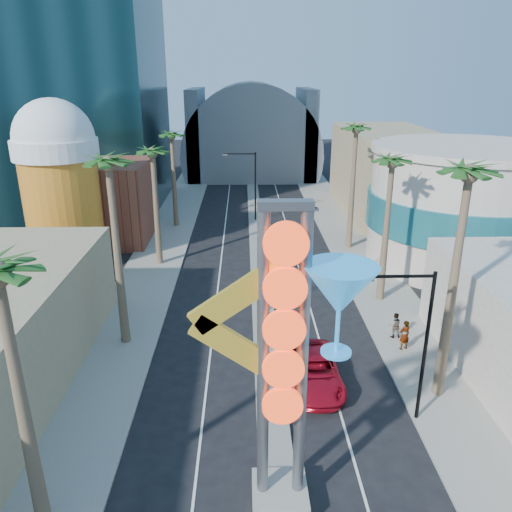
{
  "coord_description": "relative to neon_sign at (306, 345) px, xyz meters",
  "views": [
    {
      "loc": [
        -1.34,
        -12.43,
        16.36
      ],
      "look_at": [
        -0.55,
        19.32,
        4.66
      ],
      "focal_mm": 35.0,
      "sensor_mm": 36.0,
      "label": 1
    }
  ],
  "objects": [
    {
      "name": "sidewalk_west",
      "position": [
        -10.32,
        32.04,
        -7.23
      ],
      "size": [
        5.0,
        100.0,
        0.15
      ],
      "primitive_type": "cube",
      "color": "gray",
      "rests_on": "ground"
    },
    {
      "name": "sidewalk_east",
      "position": [
        8.68,
        32.04,
        -7.23
      ],
      "size": [
        5.0,
        100.0,
        0.15
      ],
      "primitive_type": "cube",
      "color": "gray",
      "rests_on": "ground"
    },
    {
      "name": "median",
      "position": [
        -0.82,
        35.04,
        -7.23
      ],
      "size": [
        1.6,
        84.0,
        0.15
      ],
      "primitive_type": "cube",
      "color": "gray",
      "rests_on": "ground"
    },
    {
      "name": "brick_filler_west",
      "position": [
        -16.82,
        35.04,
        -3.31
      ],
      "size": [
        10.0,
        10.0,
        8.0
      ],
      "primitive_type": "cube",
      "color": "brown",
      "rests_on": "ground"
    },
    {
      "name": "filler_east",
      "position": [
        15.18,
        45.04,
        -2.31
      ],
      "size": [
        10.0,
        20.0,
        10.0
      ],
      "primitive_type": "cube",
      "color": "#988762",
      "rests_on": "ground"
    },
    {
      "name": "beer_mug",
      "position": [
        -17.82,
        27.04,
        0.54
      ],
      "size": [
        7.0,
        7.0,
        14.5
      ],
      "color": "#C7641A",
      "rests_on": "ground"
    },
    {
      "name": "turquoise_building",
      "position": [
        17.18,
        27.04,
        -2.06
      ],
      "size": [
        16.6,
        16.6,
        10.6
      ],
      "color": "#B5A799",
      "rests_on": "ground"
    },
    {
      "name": "canopy",
      "position": [
        -0.82,
        69.04,
        -3.0
      ],
      "size": [
        22.0,
        16.0,
        22.0
      ],
      "color": "slate",
      "rests_on": "ground"
    },
    {
      "name": "neon_sign",
      "position": [
        0.0,
        0.0,
        0.0
      ],
      "size": [
        6.53,
        2.6,
        12.55
      ],
      "color": "gray",
      "rests_on": "ground"
    },
    {
      "name": "streetlight_0",
      "position": [
        -0.27,
        17.04,
        -2.43
      ],
      "size": [
        3.79,
        0.25,
        8.0
      ],
      "color": "black",
      "rests_on": "ground"
    },
    {
      "name": "streetlight_1",
      "position": [
        -1.36,
        41.04,
        -2.43
      ],
      "size": [
        3.79,
        0.25,
        8.0
      ],
      "color": "black",
      "rests_on": "ground"
    },
    {
      "name": "streetlight_2",
      "position": [
        5.91,
        5.04,
        -2.47
      ],
      "size": [
        3.45,
        0.25,
        8.0
      ],
      "color": "black",
      "rests_on": "ground"
    },
    {
      "name": "palm_0",
      "position": [
        -9.82,
        -0.96,
        2.62
      ],
      "size": [
        2.4,
        2.4,
        11.7
      ],
      "color": "brown",
      "rests_on": "ground"
    },
    {
      "name": "palm_1",
      "position": [
        -9.82,
        13.04,
        3.52
      ],
      "size": [
        2.4,
        2.4,
        12.7
      ],
      "color": "brown",
      "rests_on": "ground"
    },
    {
      "name": "palm_2",
      "position": [
        -9.82,
        27.04,
        2.17
      ],
      "size": [
        2.4,
        2.4,
        11.2
      ],
      "color": "brown",
      "rests_on": "ground"
    },
    {
      "name": "palm_3",
      "position": [
        -9.82,
        39.04,
        2.17
      ],
      "size": [
        2.4,
        2.4,
        11.2
      ],
      "color": "brown",
      "rests_on": "ground"
    },
    {
      "name": "palm_5",
      "position": [
        8.18,
        7.04,
        3.96
      ],
      "size": [
        2.4,
        2.4,
        13.2
      ],
      "color": "brown",
      "rests_on": "ground"
    },
    {
      "name": "palm_6",
      "position": [
        8.18,
        19.04,
        2.62
      ],
      "size": [
        2.4,
        2.4,
        11.7
      ],
      "color": "brown",
      "rests_on": "ground"
    },
    {
      "name": "palm_7",
      "position": [
        8.18,
        31.04,
        3.52
      ],
      "size": [
        2.4,
        2.4,
        12.7
      ],
      "color": "brown",
      "rests_on": "ground"
    },
    {
      "name": "red_pickup",
      "position": [
        1.67,
        8.25,
        -6.46
      ],
      "size": [
        2.81,
        6.08,
        1.69
      ],
      "primitive_type": "imported",
      "rotation": [
        0.0,
        0.0,
        -0.0
      ],
      "color": "#AE0D1F",
      "rests_on": "ground"
    },
    {
      "name": "pedestrian_a",
      "position": [
        7.7,
        11.57,
        -6.18
      ],
      "size": [
        0.82,
        0.65,
        1.96
      ],
      "primitive_type": "imported",
      "rotation": [
        0.0,
        0.0,
        3.43
      ],
      "color": "gray",
      "rests_on": "sidewalk_east"
    },
    {
      "name": "pedestrian_b",
      "position": [
        7.54,
        13.1,
        -6.3
      ],
      "size": [
        0.84,
        0.66,
        1.71
      ],
      "primitive_type": "imported",
      "rotation": [
        0.0,
        0.0,
        3.12
      ],
      "color": "gray",
      "rests_on": "sidewalk_east"
    }
  ]
}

